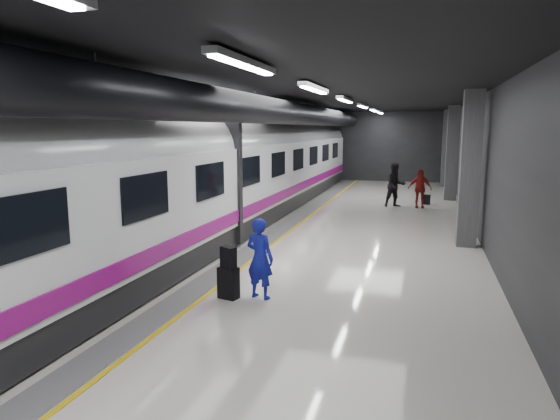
% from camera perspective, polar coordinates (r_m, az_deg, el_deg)
% --- Properties ---
extents(ground, '(40.00, 40.00, 0.00)m').
position_cam_1_polar(ground, '(14.11, 2.24, -4.72)').
color(ground, beige).
rests_on(ground, ground).
extents(platform_hall, '(10.02, 40.02, 4.51)m').
position_cam_1_polar(platform_hall, '(14.69, 2.14, 9.76)').
color(platform_hall, black).
rests_on(platform_hall, ground).
extents(train, '(3.05, 38.00, 4.05)m').
position_cam_1_polar(train, '(14.87, -9.98, 3.96)').
color(train, black).
rests_on(train, ground).
extents(traveler_main, '(0.69, 0.54, 1.66)m').
position_cam_1_polar(traveler_main, '(10.10, -2.31, -5.54)').
color(traveler_main, '#1A27C4').
rests_on(traveler_main, ground).
extents(suitcase_main, '(0.45, 0.34, 0.65)m').
position_cam_1_polar(suitcase_main, '(10.27, -5.92, -8.28)').
color(suitcase_main, black).
rests_on(suitcase_main, ground).
extents(shoulder_bag, '(0.37, 0.31, 0.44)m').
position_cam_1_polar(shoulder_bag, '(10.08, -5.92, -5.42)').
color(shoulder_bag, black).
rests_on(shoulder_bag, suitcase_main).
extents(traveler_far_a, '(1.15, 1.06, 1.92)m').
position_cam_1_polar(traveler_far_a, '(22.46, 13.04, 2.78)').
color(traveler_far_a, black).
rests_on(traveler_far_a, ground).
extents(traveler_far_b, '(1.04, 0.54, 1.69)m').
position_cam_1_polar(traveler_far_b, '(22.45, 15.68, 2.38)').
color(traveler_far_b, maroon).
rests_on(traveler_far_b, ground).
extents(suitcase_far, '(0.35, 0.29, 0.45)m').
position_cam_1_polar(suitcase_far, '(23.65, 16.39, 1.16)').
color(suitcase_far, black).
rests_on(suitcase_far, ground).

